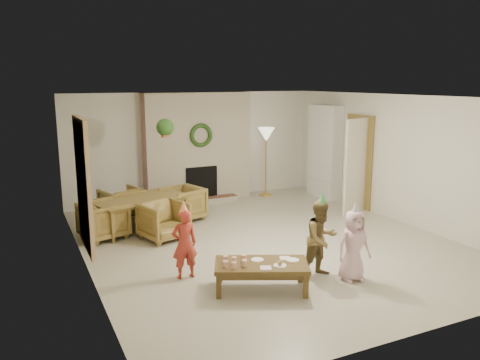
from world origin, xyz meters
TOP-DOWN VIEW (x-y plane):
  - floor at (0.00, 0.00)m, footprint 7.00×7.00m
  - ceiling at (0.00, 0.00)m, footprint 7.00×7.00m
  - wall_back at (0.00, 3.50)m, footprint 7.00×0.00m
  - wall_front at (0.00, -3.50)m, footprint 7.00×0.00m
  - wall_left at (-3.00, 0.00)m, footprint 0.00×7.00m
  - wall_right at (3.00, 0.00)m, footprint 0.00×7.00m
  - fireplace_mass at (0.00, 3.30)m, footprint 2.50×0.40m
  - fireplace_hearth at (0.00, 2.95)m, footprint 1.60×0.30m
  - fireplace_firebox at (0.00, 3.12)m, footprint 0.75×0.12m
  - fireplace_wreath at (0.00, 3.07)m, footprint 0.54×0.10m
  - floor_lamp_base at (1.63, 3.00)m, footprint 0.31×0.31m
  - floor_lamp_post at (1.63, 3.00)m, footprint 0.03×0.03m
  - floor_lamp_shade at (1.63, 3.00)m, footprint 0.40×0.40m
  - bookshelf_carcass at (2.84, 2.30)m, footprint 0.30×1.00m
  - bookshelf_shelf_a at (2.82, 2.30)m, footprint 0.30×0.92m
  - bookshelf_shelf_b at (2.82, 2.30)m, footprint 0.30×0.92m
  - bookshelf_shelf_c at (2.82, 2.30)m, footprint 0.30×0.92m
  - bookshelf_shelf_d at (2.82, 2.30)m, footprint 0.30×0.92m
  - books_row_lower at (2.80, 2.15)m, footprint 0.20×0.40m
  - books_row_mid at (2.80, 2.35)m, footprint 0.20×0.44m
  - books_row_upper at (2.80, 2.20)m, footprint 0.20×0.36m
  - door_frame at (2.96, 1.20)m, footprint 0.05×0.86m
  - door_leaf at (2.58, 0.82)m, footprint 0.77×0.32m
  - curtain_panel at (-2.96, 0.20)m, footprint 0.06×1.20m
  - dining_table at (-1.78, 1.61)m, footprint 1.93×1.42m
  - dining_chair_near at (-1.56, 0.88)m, footprint 0.90×0.91m
  - dining_chair_far at (-1.99, 2.34)m, footprint 0.90×0.91m
  - dining_chair_left at (-2.51, 1.40)m, footprint 0.91×0.90m
  - dining_chair_right at (-0.87, 1.88)m, footprint 0.91×0.90m
  - hanging_plant_cord at (-1.30, 1.50)m, footprint 0.01×0.01m
  - hanging_plant_pot at (-1.30, 1.50)m, footprint 0.16×0.16m
  - hanging_plant_foliage at (-1.30, 1.50)m, footprint 0.32×0.32m
  - coffee_table_top at (-1.00, -1.73)m, footprint 1.39×1.08m
  - coffee_table_apron at (-1.00, -1.73)m, footprint 1.26×0.96m
  - coffee_leg_fl at (-1.61, -1.72)m, footprint 0.09×0.09m
  - coffee_leg_fr at (-0.59, -2.19)m, footprint 0.09×0.09m
  - coffee_leg_bl at (-1.40, -1.26)m, footprint 0.09×0.09m
  - coffee_leg_br at (-0.38, -1.73)m, footprint 0.09×0.09m
  - cup_a at (-1.49, -1.66)m, footprint 0.09×0.09m
  - cup_b at (-1.41, -1.48)m, footprint 0.09×0.09m
  - cup_c at (-1.41, -1.75)m, footprint 0.09×0.09m
  - cup_d at (-1.33, -1.57)m, footprint 0.09×0.09m
  - cup_e at (-1.25, -1.73)m, footprint 0.09×0.09m
  - cup_f at (-1.17, -1.56)m, footprint 0.09×0.09m
  - plate_a at (-0.99, -1.60)m, footprint 0.23×0.23m
  - plate_b at (-0.82, -1.91)m, footprint 0.23×0.23m
  - plate_c at (-0.57, -1.82)m, footprint 0.23×0.23m
  - food_scoop at (-0.82, -1.91)m, footprint 0.09×0.09m
  - napkin_left at (-1.03, -1.90)m, footprint 0.19×0.19m
  - napkin_right at (-0.62, -1.71)m, footprint 0.19×0.19m
  - child_red at (-1.79, -0.90)m, footprint 0.38×0.26m
  - party_hat_red at (-1.79, -0.90)m, footprint 0.18×0.18m
  - child_plaid at (-0.00, -1.67)m, footprint 0.59×0.48m
  - party_hat_plaid at (-0.00, -1.67)m, footprint 0.16×0.16m
  - child_pink at (0.33, -1.98)m, footprint 0.53×0.38m
  - party_hat_pink at (0.33, -1.98)m, footprint 0.16×0.16m

SIDE VIEW (x-z plane):
  - floor at x=0.00m, z-range 0.00..0.00m
  - floor_lamp_base at x=1.63m, z-range 0.00..0.03m
  - fireplace_hearth at x=0.00m, z-range 0.00..0.12m
  - coffee_leg_fl at x=-1.61m, z-range 0.00..0.32m
  - coffee_leg_fr at x=-0.59m, z-range 0.00..0.32m
  - coffee_leg_bl at x=-1.40m, z-range 0.00..0.32m
  - coffee_leg_br at x=-0.38m, z-range 0.00..0.32m
  - coffee_table_apron at x=-1.00m, z-range 0.25..0.32m
  - dining_table at x=-1.78m, z-range 0.00..0.61m
  - dining_chair_near at x=-1.56m, z-range 0.00..0.67m
  - dining_chair_far at x=-1.99m, z-range 0.00..0.67m
  - dining_chair_left at x=-2.51m, z-range 0.00..0.67m
  - dining_chair_right at x=-0.87m, z-range 0.00..0.67m
  - coffee_table_top at x=-1.00m, z-range 0.32..0.38m
  - napkin_left at x=-1.03m, z-range 0.38..0.39m
  - napkin_right at x=-0.62m, z-range 0.38..0.39m
  - plate_a at x=-0.99m, z-range 0.38..0.39m
  - plate_b at x=-0.82m, z-range 0.38..0.39m
  - plate_c at x=-0.57m, z-range 0.38..0.39m
  - food_scoop at x=-0.82m, z-range 0.39..0.46m
  - cup_a at x=-1.49m, z-range 0.38..0.47m
  - cup_b at x=-1.41m, z-range 0.38..0.47m
  - cup_c at x=-1.41m, z-range 0.38..0.47m
  - cup_d at x=-1.33m, z-range 0.38..0.47m
  - cup_e at x=-1.25m, z-range 0.38..0.47m
  - cup_f at x=-1.17m, z-range 0.38..0.47m
  - fireplace_firebox at x=0.00m, z-range 0.07..0.82m
  - bookshelf_shelf_a at x=2.82m, z-range 0.43..0.47m
  - child_red at x=-1.79m, z-range 0.00..1.01m
  - child_pink at x=0.33m, z-range 0.00..1.02m
  - child_plaid at x=0.00m, z-range 0.00..1.12m
  - books_row_lower at x=2.80m, z-range 0.47..0.71m
  - floor_lamp_post at x=1.63m, z-range 0.03..1.52m
  - bookshelf_shelf_b at x=2.82m, z-range 0.83..0.86m
  - books_row_mid at x=2.80m, z-range 0.87..1.11m
  - door_leaf at x=2.58m, z-range 0.00..2.00m
  - door_frame at x=2.96m, z-range 0.00..2.04m
  - party_hat_red at x=-1.79m, z-range 0.96..1.15m
  - party_hat_pink at x=0.33m, z-range 0.97..1.15m
  - bookshelf_carcass at x=2.84m, z-range 0.00..2.20m
  - party_hat_plaid at x=0.00m, z-range 1.07..1.25m
  - wall_back at x=0.00m, z-range -2.25..4.75m
  - wall_front at x=0.00m, z-range -2.25..4.75m
  - wall_left at x=-3.00m, z-range -2.25..4.75m
  - wall_right at x=3.00m, z-range -2.25..4.75m
  - fireplace_mass at x=0.00m, z-range 0.00..2.50m
  - bookshelf_shelf_c at x=2.82m, z-range 1.24..1.26m
  - curtain_panel at x=-2.96m, z-range 0.25..2.25m
  - books_row_upper at x=2.80m, z-range 1.27..1.49m
  - floor_lamp_shade at x=1.63m, z-range 1.33..1.66m
  - fireplace_wreath at x=0.00m, z-range 1.28..1.82m
  - bookshelf_shelf_d at x=2.82m, z-range 1.64..1.66m
  - hanging_plant_pot at x=-1.30m, z-range 1.74..1.86m
  - hanging_plant_foliage at x=-1.30m, z-range 1.76..2.08m
  - hanging_plant_cord at x=-1.30m, z-range 1.80..2.50m
  - ceiling at x=0.00m, z-range 2.50..2.50m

